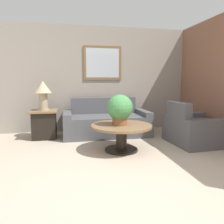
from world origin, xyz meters
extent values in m
plane|color=tan|center=(0.00, 0.00, 0.00)|extent=(20.00, 20.00, 0.00)
cube|color=gray|center=(0.00, 3.35, 1.30)|extent=(6.52, 0.06, 2.60)
cube|color=brown|center=(0.09, 3.30, 1.71)|extent=(0.95, 0.03, 0.84)
cube|color=#B2BCC6|center=(0.09, 3.29, 1.71)|extent=(0.83, 0.01, 0.72)
cube|color=brown|center=(2.29, 1.66, 1.30)|extent=(0.06, 5.32, 2.60)
cube|color=#4C4C51|center=(0.08, 2.72, 0.23)|extent=(1.60, 0.94, 0.47)
cube|color=#4C4C51|center=(0.08, 3.11, 0.66)|extent=(1.60, 0.16, 0.39)
cube|color=#4C4C51|center=(-0.81, 2.72, 0.28)|extent=(0.18, 0.94, 0.57)
cube|color=#4C4C51|center=(0.97, 2.72, 0.28)|extent=(0.18, 0.94, 0.57)
cube|color=#4C4C51|center=(1.72, 1.68, 0.23)|extent=(0.98, 0.71, 0.47)
cube|color=#4C4C51|center=(1.33, 1.66, 0.66)|extent=(0.19, 0.67, 0.39)
cube|color=#4C4C51|center=(1.75, 1.25, 0.28)|extent=(0.95, 0.23, 0.57)
cube|color=#4C4C51|center=(1.70, 2.10, 0.28)|extent=(0.95, 0.23, 0.57)
cylinder|color=black|center=(0.15, 1.53, 0.01)|extent=(0.60, 0.60, 0.03)
cylinder|color=black|center=(0.15, 1.53, 0.23)|extent=(0.20, 0.20, 0.41)
cylinder|color=brown|center=(0.15, 1.53, 0.46)|extent=(1.10, 1.10, 0.04)
cube|color=black|center=(-1.31, 2.73, 0.29)|extent=(0.49, 0.49, 0.59)
cube|color=brown|center=(-1.31, 2.73, 0.60)|extent=(0.58, 0.58, 0.03)
cylinder|color=tan|center=(-1.31, 2.73, 0.63)|extent=(0.25, 0.25, 0.02)
cylinder|color=tan|center=(-1.31, 2.73, 0.82)|extent=(0.18, 0.18, 0.36)
cone|color=tan|center=(-1.31, 2.73, 1.13)|extent=(0.37, 0.37, 0.26)
cylinder|color=brown|center=(0.11, 1.51, 0.55)|extent=(0.26, 0.26, 0.15)
sphere|color=#428447|center=(0.11, 1.51, 0.80)|extent=(0.46, 0.46, 0.46)
camera|label=1|loc=(-0.77, -2.22, 1.26)|focal=35.00mm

